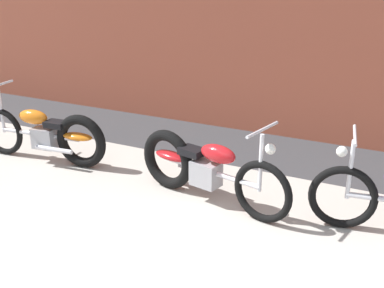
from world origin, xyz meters
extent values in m
cube|color=#B2ADA3|center=(0.00, 1.75, 0.00)|extent=(36.00, 3.50, 0.01)
torus|color=black|center=(-3.37, 2.46, 0.34)|extent=(0.68, 0.15, 0.68)
torus|color=black|center=(-2.08, 2.58, 0.36)|extent=(0.74, 0.20, 0.73)
cylinder|color=silver|center=(-2.72, 2.52, 0.38)|extent=(1.23, 0.17, 0.06)
cube|color=#99999E|center=(-2.64, 2.53, 0.34)|extent=(0.34, 0.25, 0.28)
ellipsoid|color=orange|center=(-2.80, 2.51, 0.62)|extent=(0.46, 0.23, 0.20)
ellipsoid|color=orange|center=(-2.13, 2.58, 0.42)|extent=(0.46, 0.22, 0.10)
cube|color=black|center=(-2.45, 2.55, 0.56)|extent=(0.30, 0.23, 0.08)
cylinder|color=silver|center=(-3.33, 2.46, 0.65)|extent=(0.05, 0.05, 0.62)
cylinder|color=silver|center=(-2.39, 2.40, 0.26)|extent=(0.55, 0.11, 0.06)
torus|color=black|center=(0.51, 2.28, 0.34)|extent=(0.68, 0.22, 0.68)
torus|color=black|center=(-0.76, 2.55, 0.36)|extent=(0.74, 0.28, 0.73)
cylinder|color=silver|center=(-0.12, 2.41, 0.38)|extent=(1.22, 0.31, 0.06)
cube|color=#99999E|center=(-0.20, 2.43, 0.34)|extent=(0.36, 0.28, 0.28)
ellipsoid|color=red|center=(-0.04, 2.40, 0.62)|extent=(0.47, 0.28, 0.20)
ellipsoid|color=red|center=(-0.71, 2.54, 0.42)|extent=(0.47, 0.27, 0.10)
cube|color=black|center=(-0.40, 2.47, 0.56)|extent=(0.32, 0.25, 0.08)
cylinder|color=silver|center=(0.47, 2.29, 0.65)|extent=(0.05, 0.05, 0.62)
cylinder|color=silver|center=(0.47, 2.29, 1.01)|extent=(0.15, 0.57, 0.03)
sphere|color=white|center=(0.57, 2.26, 0.83)|extent=(0.11, 0.11, 0.11)
cylinder|color=silver|center=(-0.40, 2.63, 0.26)|extent=(0.55, 0.17, 0.06)
torus|color=black|center=(1.27, 2.52, 0.34)|extent=(0.68, 0.19, 0.68)
cylinder|color=silver|center=(1.31, 2.52, 0.65)|extent=(0.05, 0.05, 0.62)
cylinder|color=silver|center=(1.31, 2.52, 1.01)|extent=(0.12, 0.58, 0.03)
sphere|color=white|center=(1.21, 2.51, 0.83)|extent=(0.11, 0.11, 0.11)
camera|label=1|loc=(1.78, -1.92, 2.51)|focal=43.71mm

